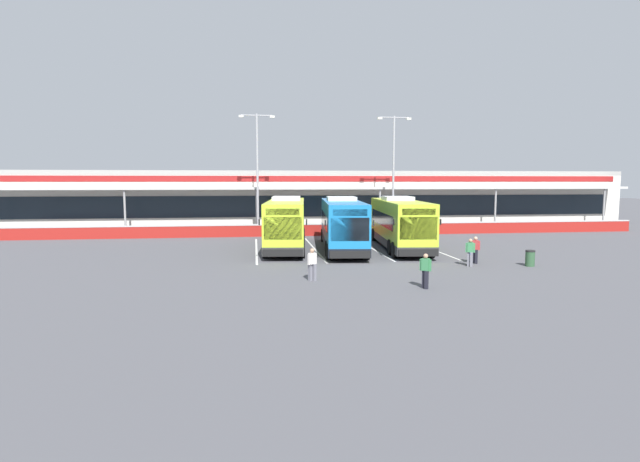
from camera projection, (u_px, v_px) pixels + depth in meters
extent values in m
plane|color=#4C4C51|center=(360.00, 261.00, 30.33)|extent=(200.00, 200.00, 0.00)
cube|color=beige|center=(311.00, 200.00, 56.68)|extent=(70.00, 10.00, 5.50)
cube|color=#19232D|center=(316.00, 206.00, 51.77)|extent=(66.00, 0.08, 2.20)
cube|color=maroon|center=(316.00, 179.00, 51.47)|extent=(68.00, 0.08, 0.60)
cube|color=beige|center=(318.00, 188.00, 50.12)|extent=(67.00, 3.00, 0.24)
cube|color=gray|center=(311.00, 174.00, 56.37)|extent=(70.00, 10.00, 0.50)
cylinder|color=#999999|center=(125.00, 211.00, 46.72)|extent=(0.20, 0.20, 4.20)
cylinder|color=#999999|center=(257.00, 210.00, 48.34)|extent=(0.20, 0.20, 4.20)
cylinder|color=#999999|center=(380.00, 209.00, 49.96)|extent=(0.20, 0.20, 4.20)
cylinder|color=#999999|center=(495.00, 208.00, 51.58)|extent=(0.20, 0.20, 4.20)
cylinder|color=#999999|center=(604.00, 207.00, 53.20)|extent=(0.20, 0.20, 4.20)
cube|color=maroon|center=(326.00, 230.00, 44.58)|extent=(60.00, 0.36, 1.00)
cube|color=#B2B2B2|center=(326.00, 224.00, 44.52)|extent=(60.00, 0.40, 0.10)
cube|color=#B7DB2D|center=(286.00, 222.00, 35.96)|extent=(3.73, 12.19, 3.19)
cube|color=#333333|center=(286.00, 240.00, 36.09)|extent=(3.75, 12.22, 0.56)
cube|color=black|center=(286.00, 219.00, 36.33)|extent=(3.52, 9.81, 0.96)
cube|color=black|center=(283.00, 228.00, 30.03)|extent=(2.31, 0.33, 1.40)
cube|color=black|center=(283.00, 212.00, 29.92)|extent=(2.05, 0.28, 0.40)
cube|color=silver|center=(287.00, 198.00, 36.78)|extent=(2.32, 2.99, 0.28)
cube|color=black|center=(283.00, 253.00, 30.07)|extent=(2.45, 0.40, 0.44)
cube|color=black|center=(307.00, 222.00, 30.39)|extent=(0.09, 0.13, 0.36)
cube|color=black|center=(259.00, 222.00, 30.29)|extent=(0.09, 0.13, 0.36)
cylinder|color=black|center=(303.00, 234.00, 40.71)|extent=(0.42, 1.07, 1.04)
cylinder|color=black|center=(274.00, 235.00, 40.63)|extent=(0.42, 1.07, 1.04)
cylinder|color=black|center=(303.00, 247.00, 32.95)|extent=(0.42, 1.07, 1.04)
cylinder|color=black|center=(267.00, 247.00, 32.88)|extent=(0.42, 1.07, 1.04)
cylinder|color=black|center=(302.00, 250.00, 31.56)|extent=(0.42, 1.07, 1.04)
cylinder|color=black|center=(265.00, 250.00, 31.49)|extent=(0.42, 1.07, 1.04)
cube|color=#1972B7|center=(342.00, 223.00, 35.27)|extent=(3.73, 12.19, 3.19)
cube|color=black|center=(342.00, 241.00, 35.40)|extent=(3.75, 12.22, 0.56)
cube|color=black|center=(342.00, 219.00, 35.64)|extent=(3.52, 9.81, 0.96)
cube|color=black|center=(350.00, 229.00, 29.34)|extent=(2.31, 0.33, 1.40)
cube|color=black|center=(350.00, 213.00, 29.23)|extent=(2.05, 0.28, 0.40)
cube|color=silver|center=(341.00, 199.00, 36.09)|extent=(2.32, 2.99, 0.28)
cube|color=black|center=(350.00, 255.00, 29.38)|extent=(2.45, 0.40, 0.44)
cube|color=black|center=(374.00, 223.00, 29.70)|extent=(0.09, 0.13, 0.36)
cube|color=black|center=(325.00, 223.00, 29.61)|extent=(0.09, 0.13, 0.36)
cylinder|color=black|center=(352.00, 235.00, 40.02)|extent=(0.42, 1.07, 1.04)
cylinder|color=black|center=(323.00, 235.00, 39.95)|extent=(0.42, 1.07, 1.04)
cylinder|color=black|center=(364.00, 248.00, 32.27)|extent=(0.42, 1.07, 1.04)
cylinder|color=black|center=(328.00, 249.00, 32.19)|extent=(0.42, 1.07, 1.04)
cylinder|color=black|center=(367.00, 252.00, 30.88)|extent=(0.42, 1.07, 1.04)
cylinder|color=black|center=(329.00, 252.00, 30.80)|extent=(0.42, 1.07, 1.04)
cube|color=#B7DB2D|center=(400.00, 222.00, 36.03)|extent=(3.73, 12.19, 3.19)
cube|color=#333333|center=(399.00, 240.00, 36.16)|extent=(3.75, 12.22, 0.56)
cube|color=black|center=(399.00, 219.00, 36.40)|extent=(3.52, 9.81, 0.96)
cube|color=black|center=(418.00, 228.00, 30.09)|extent=(2.31, 0.33, 1.40)
cube|color=black|center=(419.00, 212.00, 29.98)|extent=(2.05, 0.28, 0.40)
cube|color=silver|center=(397.00, 198.00, 36.84)|extent=(2.32, 2.99, 0.28)
cube|color=black|center=(418.00, 253.00, 30.14)|extent=(2.45, 0.40, 0.44)
cube|color=black|center=(441.00, 222.00, 30.45)|extent=(0.09, 0.13, 0.36)
cube|color=black|center=(394.00, 222.00, 30.36)|extent=(0.09, 0.13, 0.36)
cylinder|color=black|center=(403.00, 234.00, 40.78)|extent=(0.42, 1.07, 1.04)
cylinder|color=black|center=(374.00, 234.00, 40.70)|extent=(0.42, 1.07, 1.04)
cylinder|color=black|center=(426.00, 247.00, 33.02)|extent=(0.42, 1.07, 1.04)
cylinder|color=black|center=(391.00, 247.00, 32.95)|extent=(0.42, 1.07, 1.04)
cylinder|color=black|center=(431.00, 250.00, 31.63)|extent=(0.42, 1.07, 1.04)
cylinder|color=black|center=(394.00, 250.00, 31.55)|extent=(0.42, 1.07, 1.04)
cube|color=silver|center=(256.00, 250.00, 35.42)|extent=(0.14, 13.00, 0.01)
cube|color=silver|center=(314.00, 249.00, 35.97)|extent=(0.14, 13.00, 0.01)
cube|color=silver|center=(371.00, 248.00, 36.52)|extent=(0.14, 13.00, 0.01)
cube|color=silver|center=(425.00, 247.00, 37.07)|extent=(0.14, 13.00, 0.01)
cube|color=black|center=(474.00, 256.00, 29.59)|extent=(0.22, 0.23, 0.84)
cube|color=black|center=(476.00, 257.00, 29.41)|extent=(0.22, 0.23, 0.84)
cube|color=#B23838|center=(475.00, 245.00, 29.43)|extent=(0.40, 0.37, 0.56)
cube|color=#B23838|center=(472.00, 245.00, 29.53)|extent=(0.13, 0.13, 0.54)
cube|color=#B23838|center=(479.00, 246.00, 29.33)|extent=(0.13, 0.13, 0.54)
sphere|color=tan|center=(476.00, 238.00, 29.39)|extent=(0.22, 0.22, 0.22)
cube|color=#194C9E|center=(470.00, 253.00, 29.63)|extent=(0.26, 0.30, 0.22)
cylinder|color=#194C9E|center=(470.00, 250.00, 29.61)|extent=(0.02, 0.02, 0.16)
cube|color=slate|center=(310.00, 272.00, 24.36)|extent=(0.22, 0.23, 0.84)
cube|color=slate|center=(314.00, 272.00, 24.38)|extent=(0.22, 0.23, 0.84)
cube|color=silver|center=(312.00, 258.00, 24.30)|extent=(0.40, 0.38, 0.56)
cube|color=silver|center=(309.00, 259.00, 24.16)|extent=(0.13, 0.13, 0.54)
cube|color=silver|center=(315.00, 258.00, 24.45)|extent=(0.13, 0.13, 0.54)
sphere|color=tan|center=(312.00, 251.00, 24.26)|extent=(0.22, 0.22, 0.22)
cube|color=black|center=(424.00, 279.00, 22.70)|extent=(0.22, 0.23, 0.84)
cube|color=black|center=(426.00, 280.00, 22.52)|extent=(0.22, 0.23, 0.84)
cube|color=#387F4C|center=(426.00, 264.00, 22.54)|extent=(0.40, 0.39, 0.56)
cube|color=#387F4C|center=(421.00, 265.00, 22.66)|extent=(0.13, 0.13, 0.54)
cube|color=#387F4C|center=(430.00, 265.00, 22.43)|extent=(0.13, 0.13, 0.54)
sphere|color=tan|center=(426.00, 256.00, 22.50)|extent=(0.22, 0.22, 0.22)
cube|color=slate|center=(469.00, 259.00, 28.54)|extent=(0.20, 0.22, 0.84)
cube|color=slate|center=(471.00, 259.00, 28.38)|extent=(0.20, 0.22, 0.84)
cube|color=#387F4C|center=(470.00, 247.00, 28.39)|extent=(0.40, 0.34, 0.56)
cube|color=#387F4C|center=(466.00, 248.00, 28.45)|extent=(0.12, 0.13, 0.54)
cube|color=#387F4C|center=(474.00, 248.00, 28.33)|extent=(0.12, 0.13, 0.54)
sphere|color=tan|center=(471.00, 241.00, 28.35)|extent=(0.22, 0.22, 0.22)
cylinder|color=#9E9EA3|center=(257.00, 175.00, 45.29)|extent=(0.20, 0.20, 11.00)
cylinder|color=#9E9EA3|center=(257.00, 115.00, 44.75)|extent=(2.80, 0.10, 0.10)
cube|color=silver|center=(241.00, 116.00, 44.57)|extent=(0.44, 0.28, 0.20)
cube|color=silver|center=(272.00, 117.00, 44.94)|extent=(0.44, 0.28, 0.20)
cylinder|color=#9E9EA3|center=(393.00, 175.00, 46.79)|extent=(0.20, 0.20, 11.00)
cylinder|color=#9E9EA3|center=(394.00, 118.00, 46.25)|extent=(2.80, 0.10, 0.10)
cube|color=silver|center=(380.00, 118.00, 46.08)|extent=(0.44, 0.28, 0.20)
cube|color=silver|center=(409.00, 119.00, 46.44)|extent=(0.44, 0.28, 0.20)
cylinder|color=#2D5133|center=(530.00, 259.00, 28.54)|extent=(0.52, 0.52, 0.85)
cylinder|color=black|center=(530.00, 251.00, 28.49)|extent=(0.54, 0.54, 0.08)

